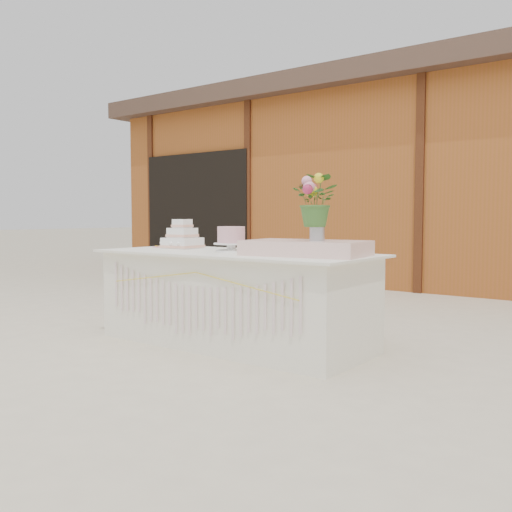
% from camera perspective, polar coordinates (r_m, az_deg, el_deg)
% --- Properties ---
extents(ground, '(80.00, 80.00, 0.00)m').
position_cam_1_polar(ground, '(4.81, -2.20, -8.79)').
color(ground, beige).
rests_on(ground, ground).
extents(barn, '(12.60, 4.60, 3.30)m').
position_cam_1_polar(barn, '(10.08, 20.21, 7.24)').
color(barn, brown).
rests_on(barn, ground).
extents(cake_table, '(2.40, 1.00, 0.77)m').
position_cam_1_polar(cake_table, '(4.73, -2.25, -4.23)').
color(cake_table, white).
rests_on(cake_table, ground).
extents(wedding_cake, '(0.32, 0.32, 0.27)m').
position_cam_1_polar(wedding_cake, '(5.26, -7.37, 1.75)').
color(wedding_cake, white).
rests_on(wedding_cake, cake_table).
extents(pink_cake_stand, '(0.29, 0.29, 0.21)m').
position_cam_1_polar(pink_cake_stand, '(4.71, -2.50, 1.84)').
color(pink_cake_stand, white).
rests_on(pink_cake_stand, cake_table).
extents(satin_runner, '(0.96, 0.63, 0.11)m').
position_cam_1_polar(satin_runner, '(4.28, 5.01, 0.80)').
color(satin_runner, beige).
rests_on(satin_runner, cake_table).
extents(flower_vase, '(0.11, 0.11, 0.15)m').
position_cam_1_polar(flower_vase, '(4.21, 6.14, 2.54)').
color(flower_vase, '#B6B5BB').
rests_on(flower_vase, satin_runner).
extents(bouquet, '(0.39, 0.35, 0.38)m').
position_cam_1_polar(bouquet, '(4.21, 6.16, 6.15)').
color(bouquet, '#386629').
rests_on(bouquet, flower_vase).
extents(loose_flowers, '(0.17, 0.37, 0.02)m').
position_cam_1_polar(loose_flowers, '(5.42, -10.45, 0.92)').
color(loose_flowers, pink).
rests_on(loose_flowers, cake_table).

